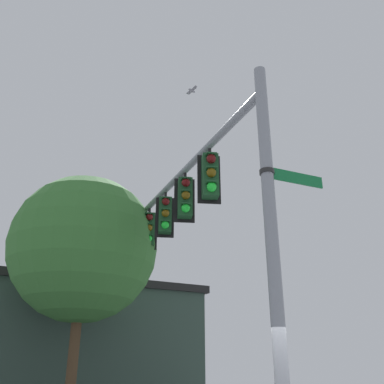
% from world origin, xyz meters
% --- Properties ---
extents(signal_pole, '(0.23, 0.23, 7.33)m').
position_xyz_m(signal_pole, '(0.00, 0.00, 3.67)').
color(signal_pole, gray).
rests_on(signal_pole, ground).
extents(mast_arm, '(2.46, 7.58, 0.18)m').
position_xyz_m(mast_arm, '(1.14, -3.76, 6.79)').
color(mast_arm, gray).
extents(traffic_light_nearest_pole, '(0.54, 0.49, 1.31)m').
position_xyz_m(traffic_light_nearest_pole, '(0.66, -2.15, 6.00)').
color(traffic_light_nearest_pole, black).
extents(traffic_light_mid_inner, '(0.54, 0.49, 1.31)m').
position_xyz_m(traffic_light_mid_inner, '(1.09, -3.56, 6.00)').
color(traffic_light_mid_inner, black).
extents(traffic_light_mid_outer, '(0.54, 0.49, 1.31)m').
position_xyz_m(traffic_light_mid_outer, '(1.52, -4.98, 6.00)').
color(traffic_light_mid_outer, black).
extents(traffic_light_arm_end, '(0.54, 0.49, 1.31)m').
position_xyz_m(traffic_light_arm_end, '(1.95, -6.39, 6.00)').
color(traffic_light_arm_end, black).
extents(street_name_sign, '(1.29, 0.50, 0.22)m').
position_xyz_m(street_name_sign, '(-0.36, -0.11, 5.12)').
color(street_name_sign, '#147238').
extents(bird_flying, '(0.28, 0.34, 0.10)m').
position_xyz_m(bird_flying, '(0.97, -3.07, 8.96)').
color(bird_flying, gray).
extents(storefront_building, '(11.04, 9.35, 5.14)m').
position_xyz_m(storefront_building, '(4.78, -12.38, 2.58)').
color(storefront_building, '#33473D').
rests_on(storefront_building, ground).
extents(tree_by_storefront, '(4.71, 4.71, 7.89)m').
position_xyz_m(tree_by_storefront, '(4.00, -7.18, 5.52)').
color(tree_by_storefront, '#4C3823').
rests_on(tree_by_storefront, ground).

